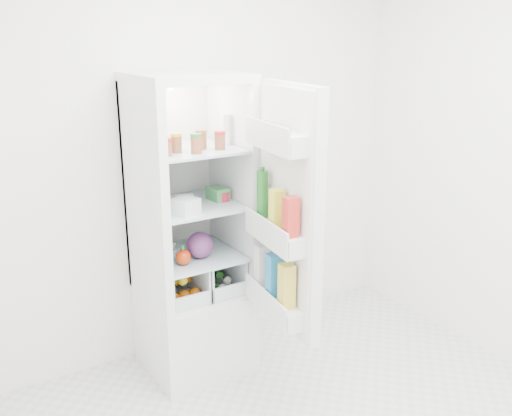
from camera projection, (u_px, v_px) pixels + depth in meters
room_walls at (361, 140)px, 2.29m from camera, size 3.02×3.02×2.61m
refrigerator at (189, 263)px, 3.47m from camera, size 0.60×0.60×1.80m
shelf_low at (194, 255)px, 3.40m from camera, size 0.49×0.53×0.01m
shelf_mid at (192, 205)px, 3.31m from camera, size 0.49×0.53×0.02m
shelf_top at (190, 149)px, 3.21m from camera, size 0.49×0.53×0.02m
crisper_left at (176, 279)px, 3.37m from camera, size 0.23×0.46×0.22m
crisper_right at (212, 271)px, 3.50m from camera, size 0.23×0.46×0.22m
condiment_jars at (192, 144)px, 3.08m from camera, size 0.38×0.16×0.08m
squeeze_bottle at (225, 130)px, 3.27m from camera, size 0.06×0.06×0.18m
tub_white at (184, 206)px, 3.11m from camera, size 0.17×0.17×0.08m
tub_cream at (184, 202)px, 3.24m from camera, size 0.14×0.14×0.06m
tin_red at (223, 196)px, 3.36m from camera, size 0.08×0.08×0.05m
foil_tray at (165, 201)px, 3.30m from camera, size 0.17×0.15×0.04m
tub_green at (218, 194)px, 3.38m from camera, size 0.10×0.14×0.07m
red_cabbage at (200, 245)px, 3.31m from camera, size 0.16×0.16×0.16m
bell_pepper at (183, 257)px, 3.22m from camera, size 0.09×0.09×0.09m
mushroom_bowl at (169, 253)px, 3.33m from camera, size 0.16×0.16×0.06m
citrus_pile at (178, 285)px, 3.35m from camera, size 0.20×0.31×0.16m
veg_pile at (213, 278)px, 3.51m from camera, size 0.16×0.30×0.10m
fridge_door at (285, 216)px, 2.96m from camera, size 0.24×0.60×1.30m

